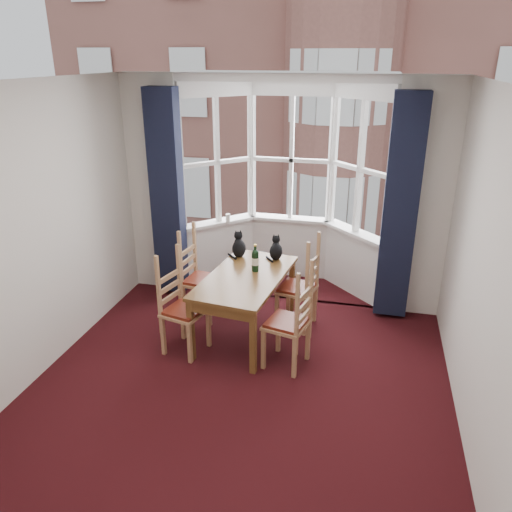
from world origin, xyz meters
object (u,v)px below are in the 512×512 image
(chair_left_near, at_px, (178,310))
(cat_right, at_px, (276,250))
(chair_left_far, at_px, (196,280))
(chair_right_far, at_px, (304,290))
(dining_table, at_px, (246,283))
(chair_right_near, at_px, (295,326))
(cat_left, at_px, (239,247))
(candle_tall, at_px, (228,218))
(wine_bottle, at_px, (255,259))

(chair_left_near, bearing_deg, cat_right, 49.75)
(chair_left_far, distance_m, chair_right_far, 1.32)
(dining_table, relative_size, chair_right_near, 1.68)
(cat_left, distance_m, candle_tall, 0.92)
(chair_left_far, bearing_deg, wine_bottle, -10.74)
(chair_left_far, height_order, cat_left, cat_left)
(chair_left_far, bearing_deg, chair_right_near, -31.06)
(candle_tall, bearing_deg, chair_left_near, -90.83)
(dining_table, distance_m, wine_bottle, 0.28)
(cat_left, bearing_deg, chair_right_near, -50.61)
(chair_right_near, height_order, cat_left, cat_left)
(wine_bottle, distance_m, candle_tall, 1.40)
(cat_left, bearing_deg, chair_right_far, -15.06)
(cat_left, bearing_deg, chair_left_near, -112.24)
(chair_left_far, distance_m, chair_right_near, 1.57)
(wine_bottle, bearing_deg, chair_left_far, 169.26)
(wine_bottle, bearing_deg, chair_right_far, 16.73)
(dining_table, height_order, wine_bottle, wine_bottle)
(chair_right_near, xyz_separation_m, wine_bottle, (-0.57, 0.66, 0.40))
(chair_right_near, xyz_separation_m, candle_tall, (-1.24, 1.89, 0.45))
(chair_right_far, relative_size, cat_left, 2.91)
(dining_table, bearing_deg, wine_bottle, 63.86)
(cat_right, height_order, wine_bottle, wine_bottle)
(cat_left, xyz_separation_m, wine_bottle, (0.29, -0.39, 0.02))
(candle_tall, bearing_deg, cat_right, -44.65)
(chair_right_far, distance_m, candle_tall, 1.68)
(cat_right, bearing_deg, wine_bottle, -111.15)
(dining_table, xyz_separation_m, cat_right, (0.23, 0.55, 0.20))
(cat_left, relative_size, wine_bottle, 1.00)
(chair_left_far, relative_size, cat_right, 3.10)
(dining_table, xyz_separation_m, chair_right_far, (0.62, 0.31, -0.18))
(chair_right_far, xyz_separation_m, wine_bottle, (-0.54, -0.16, 0.40))
(chair_right_near, xyz_separation_m, cat_right, (-0.41, 1.06, 0.37))
(chair_left_near, height_order, cat_left, cat_left)
(chair_left_far, xyz_separation_m, cat_left, (0.48, 0.24, 0.38))
(dining_table, distance_m, chair_left_far, 0.78)
(chair_left_near, bearing_deg, dining_table, 36.18)
(cat_left, height_order, cat_right, cat_left)
(chair_right_far, bearing_deg, wine_bottle, -163.27)
(chair_right_near, height_order, chair_right_far, same)
(chair_right_far, distance_m, wine_bottle, 0.69)
(cat_right, bearing_deg, cat_left, -178.06)
(chair_left_near, distance_m, chair_left_far, 0.76)
(chair_right_near, bearing_deg, chair_left_near, 177.75)
(chair_left_near, xyz_separation_m, chair_right_far, (1.24, 0.77, 0.00))
(cat_left, distance_m, cat_right, 0.45)
(chair_right_near, xyz_separation_m, chair_right_far, (-0.03, 0.82, 0.00))
(cat_left, relative_size, candle_tall, 2.81)
(dining_table, relative_size, chair_left_far, 1.68)
(wine_bottle, relative_size, candle_tall, 2.81)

